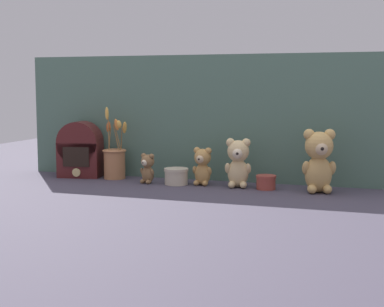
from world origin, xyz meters
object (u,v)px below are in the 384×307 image
at_px(teddy_bear_medium, 238,162).
at_px(flower_vase, 115,160).
at_px(decorative_tin_short, 177,176).
at_px(teddy_bear_large, 319,159).
at_px(vintage_radio, 80,150).
at_px(decorative_tin_tall, 266,182).
at_px(teddy_bear_small, 202,165).
at_px(teddy_bear_tiny, 147,168).

height_order(teddy_bear_medium, flower_vase, flower_vase).
relative_size(flower_vase, decorative_tin_short, 3.13).
distance_m(flower_vase, decorative_tin_short, 0.35).
bearing_deg(flower_vase, decorative_tin_short, -10.12).
distance_m(teddy_bear_large, decorative_tin_short, 0.65).
xyz_separation_m(vintage_radio, decorative_tin_tall, (0.94, -0.06, -0.10)).
relative_size(teddy_bear_small, vintage_radio, 0.63).
bearing_deg(teddy_bear_medium, flower_vase, 175.35).
distance_m(teddy_bear_large, flower_vase, 0.99).
bearing_deg(teddy_bear_tiny, teddy_bear_medium, 3.67).
bearing_deg(teddy_bear_large, teddy_bear_tiny, -178.99).
bearing_deg(flower_vase, teddy_bear_small, -5.62).
bearing_deg(flower_vase, decorative_tin_tall, -4.53).
bearing_deg(flower_vase, teddy_bear_large, -3.76).
relative_size(teddy_bear_tiny, flower_vase, 0.40).
distance_m(teddy_bear_small, teddy_bear_tiny, 0.26).
relative_size(teddy_bear_small, teddy_bear_tiny, 1.24).
xyz_separation_m(teddy_bear_medium, teddy_bear_tiny, (-0.42, -0.03, -0.04)).
relative_size(decorative_tin_tall, decorative_tin_short, 0.79).
bearing_deg(decorative_tin_short, teddy_bear_small, 7.48).
bearing_deg(teddy_bear_tiny, teddy_bear_small, 7.34).
height_order(teddy_bear_medium, teddy_bear_tiny, teddy_bear_medium).
height_order(teddy_bear_medium, decorative_tin_tall, teddy_bear_medium).
xyz_separation_m(teddy_bear_small, decorative_tin_short, (-0.12, -0.02, -0.05)).
bearing_deg(teddy_bear_medium, decorative_tin_short, -178.04).
bearing_deg(teddy_bear_large, decorative_tin_tall, 178.81).
distance_m(teddy_bear_tiny, decorative_tin_short, 0.14).
relative_size(teddy_bear_medium, teddy_bear_tiny, 1.57).
bearing_deg(decorative_tin_short, teddy_bear_medium, 1.96).
bearing_deg(flower_vase, teddy_bear_tiny, -20.91).
height_order(vintage_radio, decorative_tin_tall, vintage_radio).
bearing_deg(teddy_bear_large, decorative_tin_short, 179.68).
bearing_deg(teddy_bear_large, teddy_bear_medium, 177.82).
distance_m(teddy_bear_medium, decorative_tin_tall, 0.15).
bearing_deg(teddy_bear_large, teddy_bear_small, 177.89).
xyz_separation_m(teddy_bear_medium, decorative_tin_tall, (0.13, -0.01, -0.08)).
bearing_deg(teddy_bear_small, decorative_tin_short, -172.52).
relative_size(teddy_bear_large, flower_vase, 0.77).
bearing_deg(vintage_radio, teddy_bear_small, -3.80).
relative_size(teddy_bear_medium, decorative_tin_tall, 2.49).
bearing_deg(teddy_bear_large, vintage_radio, 176.95).
relative_size(teddy_bear_medium, flower_vase, 0.63).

